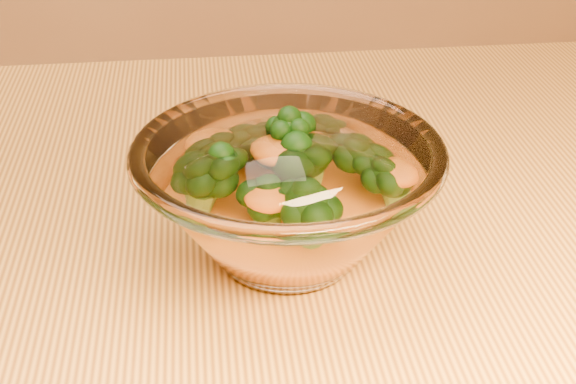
{
  "coord_description": "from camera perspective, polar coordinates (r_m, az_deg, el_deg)",
  "views": [
    {
      "loc": [
        -0.02,
        -0.45,
        1.08
      ],
      "look_at": [
        0.04,
        0.01,
        0.8
      ],
      "focal_mm": 50.0,
      "sensor_mm": 36.0,
      "label": 1
    }
  ],
  "objects": [
    {
      "name": "glass_bowl",
      "position": [
        0.54,
        0.0,
        -0.41
      ],
      "size": [
        0.21,
        0.21,
        0.09
      ],
      "color": "white",
      "rests_on": "table"
    },
    {
      "name": "broccoli_heap",
      "position": [
        0.54,
        -0.56,
        1.11
      ],
      "size": [
        0.14,
        0.13,
        0.07
      ],
      "color": "black",
      "rests_on": "cheese_sauce"
    },
    {
      "name": "cheese_sauce",
      "position": [
        0.55,
        0.0,
        -2.15
      ],
      "size": [
        0.12,
        0.12,
        0.03
      ],
      "primitive_type": "ellipsoid",
      "color": "orange",
      "rests_on": "glass_bowl"
    },
    {
      "name": "table",
      "position": [
        0.62,
        -3.29,
        -12.59
      ],
      "size": [
        1.2,
        0.8,
        0.75
      ],
      "color": "gold",
      "rests_on": "ground"
    }
  ]
}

